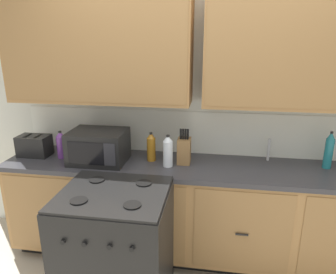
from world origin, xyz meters
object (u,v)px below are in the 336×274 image
Objects in this scene: toaster at (34,146)px; bottle_amber at (151,147)px; stove_range at (116,249)px; microwave at (98,146)px; bottle_violet at (61,145)px; bottle_clear at (168,151)px; bottle_teal at (329,150)px; knife_block at (184,150)px.

toaster is 1.08× the size of bottle_amber.
microwave is (-0.32, 0.58, 0.59)m from stove_range.
bottle_violet reaches higher than toaster.
bottle_clear is 0.88× the size of bottle_teal.
stove_range is 3.42× the size of bottle_clear.
bottle_teal is (1.49, 0.06, 0.03)m from bottle_amber.
bottle_clear is at bearing -2.89° from toaster.
bottle_amber reaches higher than bottle_violet.
microwave is 1.71× the size of toaster.
bottle_teal is (1.32, 0.17, 0.02)m from bottle_clear.
bottle_clear is at bearing -0.98° from microwave.
stove_range is 3.66× the size of bottle_amber.
bottle_violet is 2.31m from bottle_teal.
microwave is 0.46m from bottle_amber.
microwave is at bearing -5.54° from bottle_violet.
bottle_clear is (0.29, 0.57, 0.58)m from stove_range.
knife_block reaches higher than stove_range.
microwave is 1.91× the size of bottle_violet.
bottle_violet is at bearing 174.46° from microwave.
bottle_amber reaches higher than stove_range.
microwave is at bearing 179.02° from bottle_clear.
knife_block is 1.12× the size of bottle_clear.
bottle_teal reaches higher than knife_block.
bottle_clear is (-0.13, -0.10, 0.02)m from knife_block.
bottle_teal is (1.19, 0.07, 0.04)m from knife_block.
toaster is at bearing 175.28° from microwave.
knife_block is at bearing 1.31° from toaster.
bottle_amber is 0.94× the size of bottle_clear.
bottle_violet is 0.97× the size of bottle_amber.
toaster is 1.01× the size of bottle_clear.
bottle_amber is 0.20m from bottle_clear.
bottle_violet is at bearing -176.92° from bottle_teal.
stove_range is at bearing -61.17° from microwave.
knife_block is at bearing 6.51° from microwave.
microwave reaches higher than toaster.
stove_range is 3.39× the size of toaster.
bottle_teal reaches higher than bottle_clear.
knife_block is 1.11m from bottle_violet.
bottle_teal reaches higher than bottle_violet.
knife_block is 0.98× the size of bottle_teal.
bottle_teal is (1.94, 0.16, 0.01)m from microwave.
bottle_violet is 0.91× the size of bottle_clear.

